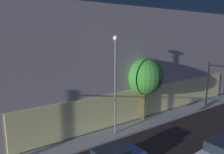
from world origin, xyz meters
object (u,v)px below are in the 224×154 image
object	(u,v)px
traffic_light_far_corner	(217,78)
street_lamp_sidewalk	(115,75)
modern_building	(88,48)
sidewalk_tree	(145,77)
car_white	(220,152)

from	to	relation	value
traffic_light_far_corner	street_lamp_sidewalk	xyz separation A→B (m)	(-14.42, 1.43, 1.72)
modern_building	street_lamp_sidewalk	xyz separation A→B (m)	(-5.69, -15.11, -1.40)
modern_building	traffic_light_far_corner	world-z (taller)	modern_building
traffic_light_far_corner	sidewalk_tree	world-z (taller)	sidewalk_tree
modern_building	car_white	world-z (taller)	modern_building
traffic_light_far_corner	car_white	distance (m)	13.25
street_lamp_sidewalk	sidewalk_tree	distance (m)	4.89
sidewalk_tree	traffic_light_far_corner	bearing A→B (deg)	-14.77
traffic_light_far_corner	car_white	bearing A→B (deg)	-148.71
traffic_light_far_corner	sidewalk_tree	bearing A→B (deg)	165.23
modern_building	car_white	xyz separation A→B (m)	(-2.29, -23.24, -6.18)
modern_building	sidewalk_tree	bearing A→B (deg)	-94.11
street_lamp_sidewalk	sidewalk_tree	xyz separation A→B (m)	(4.68, 1.13, -0.86)
traffic_light_far_corner	sidewalk_tree	distance (m)	10.10
traffic_light_far_corner	modern_building	bearing A→B (deg)	117.83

